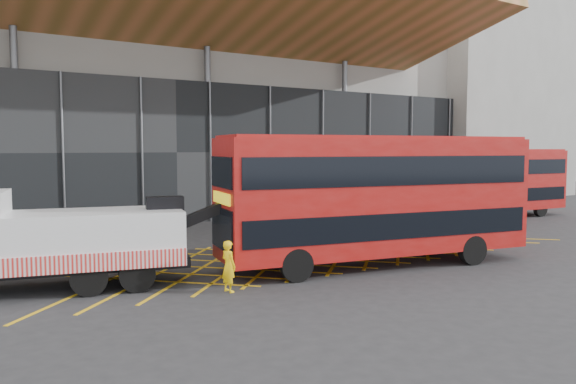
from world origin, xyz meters
TOP-DOWN VIEW (x-y plane):
  - ground_plane at (0.00, 0.00)m, footprint 120.00×120.00m
  - road_markings at (3.20, 0.00)m, footprint 23.16×7.16m
  - construction_building at (1.92, 18.40)m, footprint 55.00×23.97m
  - east_building at (32.00, 16.00)m, footprint 15.00×12.00m
  - recovery_truck at (-7.59, -0.35)m, footprint 10.43×4.55m
  - bus_towed at (3.77, -3.15)m, footprint 11.74×4.75m
  - bus_second at (19.23, 3.53)m, footprint 10.43×3.38m
  - worker at (-2.37, -3.55)m, footprint 0.46×0.61m

SIDE VIEW (x-z plane):
  - ground_plane at x=0.00m, z-range 0.00..0.00m
  - road_markings at x=3.20m, z-range 0.00..0.01m
  - worker at x=-2.37m, z-range 0.00..1.54m
  - recovery_truck at x=-7.59m, z-range -0.14..3.50m
  - bus_second at x=19.23m, z-range 0.23..4.40m
  - bus_towed at x=3.77m, z-range 0.26..4.92m
  - construction_building at x=1.92m, z-range -0.02..17.98m
  - east_building at x=32.00m, z-range 0.00..20.00m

